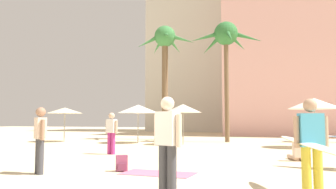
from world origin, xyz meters
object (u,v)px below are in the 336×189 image
palm_tree_far_left (165,49)px  palm_tree_left (226,40)px  beach_towel (158,173)px  cafe_umbrella_2 (314,103)px  backpack (122,164)px  person_mid_right (168,142)px  cafe_umbrella_0 (65,110)px  person_near_right (298,151)px  person_far_right (111,131)px  cafe_umbrella_1 (138,109)px  cafe_umbrella_3 (183,108)px  person_far_left (312,143)px  person_near_left (40,137)px

palm_tree_far_left → palm_tree_left: bearing=-17.4°
beach_towel → cafe_umbrella_2: bearing=66.7°
palm_tree_far_left → beach_towel: (5.11, -14.62, -6.49)m
backpack → person_mid_right: bearing=10.0°
cafe_umbrella_0 → person_near_right: bearing=-23.7°
palm_tree_left → person_far_right: 11.15m
person_far_right → cafe_umbrella_1: bearing=29.3°
cafe_umbrella_3 → backpack: cafe_umbrella_3 is taller
cafe_umbrella_1 → beach_towel: (5.35, -10.54, -2.02)m
person_far_left → palm_tree_left: bearing=-2.7°
person_near_right → person_near_left: person_near_left is taller
cafe_umbrella_3 → person_near_left: (-0.33, -11.16, -1.10)m
palm_tree_left → cafe_umbrella_1: (-4.88, -2.62, -4.38)m
palm_tree_left → cafe_umbrella_3: bearing=-122.8°
cafe_umbrella_1 → person_near_right: size_ratio=2.49×
cafe_umbrella_0 → person_near_left: (7.53, -11.17, -1.07)m
cafe_umbrella_1 → cafe_umbrella_3: size_ratio=1.10×
cafe_umbrella_0 → cafe_umbrella_1: bearing=4.6°
person_far_right → cafe_umbrella_3: bearing=3.7°
palm_tree_far_left → cafe_umbrella_0: palm_tree_far_left is taller
cafe_umbrella_0 → cafe_umbrella_2: (14.62, -0.05, 0.19)m
cafe_umbrella_3 → person_far_right: 6.36m
cafe_umbrella_1 → person_near_right: bearing=-36.3°
person_near_left → person_mid_right: size_ratio=0.95×
cafe_umbrella_2 → backpack: size_ratio=6.00×
palm_tree_left → cafe_umbrella_1: palm_tree_left is taller
cafe_umbrella_2 → person_mid_right: (-3.25, -12.46, -1.21)m
backpack → person_far_left: size_ratio=0.13×
person_far_left → backpack: bearing=52.3°
beach_towel → person_near_right: 5.35m
person_near_right → person_mid_right: person_mid_right is taller
palm_tree_left → cafe_umbrella_0: bearing=-162.9°
palm_tree_left → cafe_umbrella_3: size_ratio=3.38×
cafe_umbrella_1 → person_far_right: size_ratio=1.51×
cafe_umbrella_1 → person_near_left: size_ratio=1.50×
person_near_left → cafe_umbrella_1: bearing=49.7°
person_far_left → person_mid_right: 2.48m
palm_tree_left → backpack: bearing=-92.5°
cafe_umbrella_2 → cafe_umbrella_3: cafe_umbrella_2 is taller
person_near_right → person_near_left: size_ratio=0.60×
cafe_umbrella_2 → backpack: bearing=-118.1°
cafe_umbrella_1 → person_far_left: size_ratio=0.79×
cafe_umbrella_0 → cafe_umbrella_3: size_ratio=0.99×
palm_tree_left → backpack: size_ratio=18.12×
palm_tree_left → beach_towel: (0.46, -13.16, -6.40)m
beach_towel → backpack: (-1.03, 0.04, 0.19)m
backpack → person_near_left: bearing=-89.2°
cafe_umbrella_1 → person_far_right: (1.85, -6.58, -1.14)m
cafe_umbrella_1 → cafe_umbrella_2: (9.69, -0.45, 0.13)m
backpack → cafe_umbrella_2: bearing=120.6°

